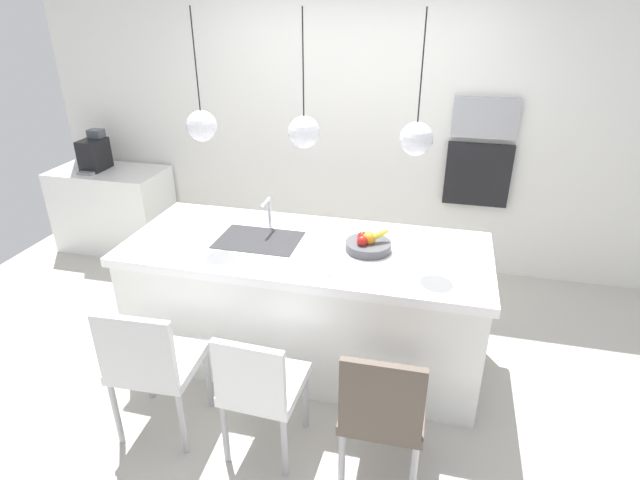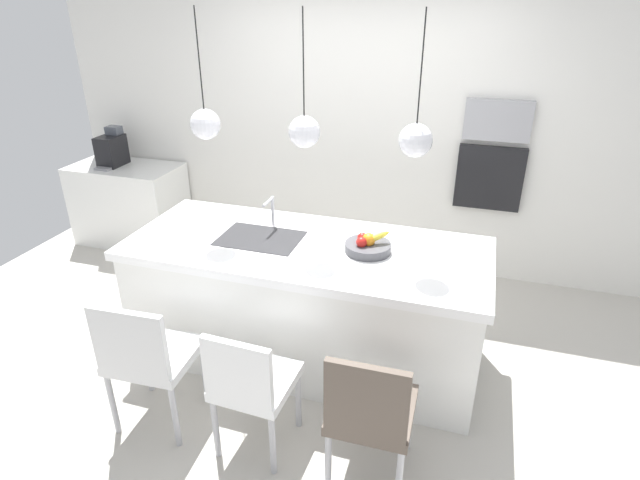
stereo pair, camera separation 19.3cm
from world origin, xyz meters
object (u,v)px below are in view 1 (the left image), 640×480
fruit_bowl (368,244)px  microwave (485,118)px  chair_middle (260,385)px  chair_far (383,408)px  oven (477,174)px  chair_near (152,362)px  coffee_machine (94,153)px

fruit_bowl → microwave: (0.73, 1.56, 0.53)m
chair_middle → chair_far: bearing=-0.6°
chair_middle → oven: bearing=65.4°
chair_near → chair_middle: size_ratio=1.08×
chair_near → chair_far: size_ratio=1.04×
coffee_machine → microwave: microwave is taller
oven → chair_near: oven is taller
coffee_machine → oven: size_ratio=0.68×
fruit_bowl → coffee_machine: size_ratio=0.79×
chair_far → chair_near: bearing=179.9°
chair_middle → chair_far: chair_far is taller
fruit_bowl → chair_middle: 1.14m
fruit_bowl → chair_middle: (-0.42, -0.96, -0.45)m
microwave → chair_far: 2.75m
coffee_machine → microwave: (3.66, 0.30, 0.48)m
chair_middle → coffee_machine: bearing=138.5°
chair_near → microwave: bearing=54.5°
chair_middle → microwave: bearing=65.4°
fruit_bowl → chair_near: 1.50m
oven → chair_far: bearing=-100.8°
chair_near → fruit_bowl: bearing=42.0°
fruit_bowl → coffee_machine: (-2.93, 1.26, 0.06)m
fruit_bowl → coffee_machine: coffee_machine is taller
fruit_bowl → chair_middle: bearing=-113.8°
fruit_bowl → chair_near: fruit_bowl is taller
coffee_machine → chair_near: size_ratio=0.42×
microwave → oven: 0.50m
chair_near → chair_middle: bearing=0.5°
coffee_machine → oven: (3.66, 0.30, -0.02)m
microwave → chair_near: bearing=-125.5°
fruit_bowl → chair_far: (0.25, -0.97, -0.45)m
microwave → chair_middle: 2.94m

